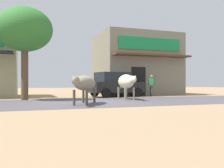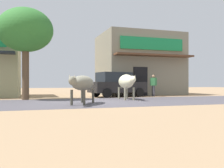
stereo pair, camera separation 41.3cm
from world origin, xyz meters
TOP-DOWN VIEW (x-y plane):
  - ground at (0.00, 0.00)m, footprint 80.00×80.00m
  - asphalt_road at (0.00, 0.00)m, footprint 72.00×5.96m
  - storefront_right_club at (5.79, 7.29)m, footprint 6.30×5.74m
  - roadside_tree at (-3.02, 2.79)m, footprint 3.01×3.01m
  - parked_hatchback_car at (2.74, 4.15)m, footprint 3.97×2.34m
  - cow_near_brown at (-0.60, -1.08)m, footprint 1.76×2.73m
  - cow_far_dark at (2.32, 1.22)m, footprint 0.86×2.64m
  - pedestrian_by_shop at (5.32, 3.78)m, footprint 0.40×0.61m

SIDE VIEW (x-z plane):
  - ground at x=0.00m, z-range 0.00..0.00m
  - asphalt_road at x=0.00m, z-range 0.00..0.00m
  - parked_hatchback_car at x=2.74m, z-range 0.02..1.66m
  - pedestrian_by_shop at x=5.32m, z-range 0.12..1.62m
  - cow_near_brown at x=-0.60m, z-range 0.29..1.53m
  - cow_far_dark at x=2.32m, z-range 0.30..1.70m
  - storefront_right_club at x=5.79m, z-range 0.00..4.91m
  - roadside_tree at x=-3.02m, z-range 1.28..6.34m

